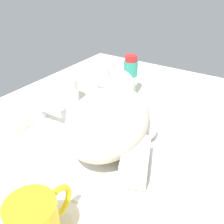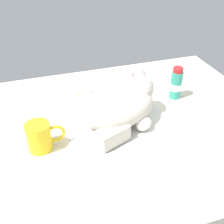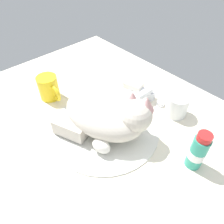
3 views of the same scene
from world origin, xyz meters
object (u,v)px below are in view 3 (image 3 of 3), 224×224
Objects in this scene: faucet at (148,95)px; toothpaste_bottle at (198,151)px; coffee_mug at (49,88)px; soap_bar at (133,85)px; rinse_cup at (177,106)px; cat at (108,115)px.

toothpaste_bottle is at bearing -23.33° from faucet.
coffee_mug is 31.25cm from soap_bar.
soap_bar is at bearing 55.99° from coffee_mug.
coffee_mug reaches higher than soap_bar.
coffee_mug is 1.54× the size of rinse_cup.
rinse_cup is (36.22, 26.80, -0.70)cm from coffee_mug.
toothpaste_bottle is at bearing -40.76° from rinse_cup.
toothpaste_bottle is at bearing 20.20° from cat.
coffee_mug is 45.06cm from rinse_cup.
rinse_cup is at bearing 2.90° from soap_bar.
soap_bar is (-7.78, 0.77, -0.01)cm from faucet.
coffee_mug is at bearing -169.77° from cat.
cat is 24.20cm from rinse_cup.
toothpaste_bottle is (24.54, 9.03, -1.39)cm from cat.
toothpaste_bottle reaches higher than coffee_mug.
soap_bar is at bearing 113.76° from cat.
soap_bar is 36.03cm from toothpaste_bottle.
toothpaste_bottle is at bearing -19.54° from soap_bar.
cat is 23.47cm from soap_bar.
coffee_mug is 53.10cm from toothpaste_bottle.
faucet is 1.13× the size of coffee_mug.
faucet is 0.43× the size of cat.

